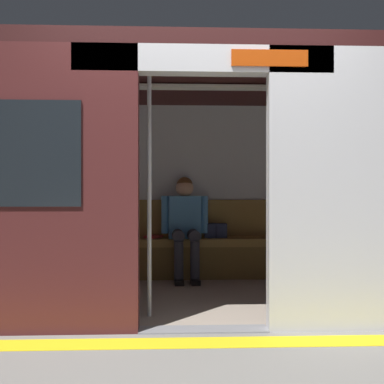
# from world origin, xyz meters

# --- Properties ---
(ground_plane) EXTENTS (60.00, 60.00, 0.00)m
(ground_plane) POSITION_xyz_m (0.00, 0.00, 0.00)
(ground_plane) COLOR gray
(platform_edge_strip) EXTENTS (8.00, 0.24, 0.01)m
(platform_edge_strip) POSITION_xyz_m (0.00, 0.30, 0.00)
(platform_edge_strip) COLOR yellow
(platform_edge_strip) RESTS_ON ground_plane
(train_car) EXTENTS (6.40, 2.68, 2.22)m
(train_car) POSITION_xyz_m (0.06, -1.17, 1.47)
(train_car) COLOR silver
(train_car) RESTS_ON ground_plane
(bench_seat) EXTENTS (2.89, 0.44, 0.47)m
(bench_seat) POSITION_xyz_m (0.00, -2.17, 0.36)
(bench_seat) COLOR olive
(bench_seat) RESTS_ON ground_plane
(person_seated) EXTENTS (0.55, 0.68, 1.20)m
(person_seated) POSITION_xyz_m (0.07, -2.12, 0.69)
(person_seated) COLOR #4C8CC6
(person_seated) RESTS_ON ground_plane
(handbag) EXTENTS (0.26, 0.15, 0.17)m
(handbag) POSITION_xyz_m (-0.30, -2.23, 0.56)
(handbag) COLOR #262D4C
(handbag) RESTS_ON bench_seat
(book) EXTENTS (0.23, 0.26, 0.03)m
(book) POSITION_xyz_m (0.45, -2.24, 0.49)
(book) COLOR #B22D2D
(book) RESTS_ON bench_seat
(grab_pole_door) EXTENTS (0.04, 0.04, 2.08)m
(grab_pole_door) POSITION_xyz_m (0.42, -0.41, 1.04)
(grab_pole_door) COLOR silver
(grab_pole_door) RESTS_ON ground_plane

